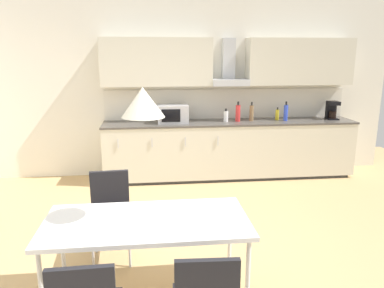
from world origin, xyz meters
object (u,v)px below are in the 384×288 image
Objects in this scene: microwave at (173,114)px; bottle_white at (226,116)px; bottle_red at (238,113)px; coffee_maker at (332,110)px; bottle_brown at (251,113)px; bottle_blue at (286,113)px; pendant_lamp at (143,102)px; chair_far_left at (110,207)px; bottle_yellow at (277,115)px; dining_table at (147,225)px.

bottle_white is at bearing -0.89° from microwave.
bottle_red is at bearing 1.35° from bottle_white.
coffee_maker is 1.37m from bottle_brown.
bottle_red is (-1.60, -0.03, -0.01)m from coffee_maker.
microwave is 1.84m from bottle_blue.
bottle_blue is at bearing 53.88° from pendant_lamp.
bottle_red reaches higher than chair_far_left.
bottle_blue is 1.52× the size of bottle_yellow.
coffee_maker is 1.80m from bottle_white.
dining_table is (-1.68, -3.11, -0.38)m from bottle_brown.
bottle_white reaches higher than bottle_yellow.
bottle_blue is (-0.81, -0.05, -0.02)m from coffee_maker.
pendant_lamp is (-0.40, -3.10, 0.59)m from microwave.
dining_table is at bearing -115.16° from bottle_red.
bottle_blue is at bearing -0.88° from microwave.
dining_table is (-3.05, -3.12, -0.40)m from coffee_maker.
bottle_yellow is 3.86m from pendant_lamp.
bottle_white is 0.24× the size of chair_far_left.
dining_table is 0.98m from pendant_lamp.
bottle_white reaches higher than dining_table.
bottle_blue is at bearing 53.88° from dining_table.
coffee_maker is at bearing 3.84° from bottle_blue.
bottle_white reaches higher than chair_far_left.
pendant_lamp is at bearing -126.87° from dining_table.
bottle_yellow is at bearing 177.95° from coffee_maker.
bottle_brown is 0.96× the size of bottle_red.
bottle_red is (-0.79, 0.02, 0.00)m from bottle_blue.
chair_far_left is at bearing -124.96° from bottle_white.
bottle_brown is 0.43m from bottle_white.
chair_far_left is at bearing -128.06° from bottle_red.
bottle_white is 1.02× the size of bottle_yellow.
bottle_blue reaches higher than chair_far_left.
bottle_red is at bearing 64.84° from dining_table.
bottle_brown is at bearing -173.48° from bottle_yellow.
chair_far_left is at bearing 115.71° from pendant_lamp.
bottle_white is 0.88m from bottle_yellow.
bottle_yellow is at bearing 141.94° from bottle_blue.
microwave is at bearing -179.43° from coffee_maker.
dining_table is 0.86m from chair_far_left.
coffee_maker is 0.98× the size of bottle_brown.
coffee_maker is 4.39m from dining_table.
coffee_maker is at bearing 0.57° from microwave.
bottle_white is at bearing -178.74° from coffee_maker.
coffee_maker is 1.43× the size of bottle_white.
coffee_maker reaches higher than microwave.
bottle_brown is (-0.56, 0.04, -0.00)m from bottle_blue.
bottle_brown is 0.35× the size of chair_far_left.
coffee_maker is 0.81m from bottle_blue.
bottle_yellow is 3.49m from chair_far_left.
dining_table is at bearing -123.98° from bottle_yellow.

